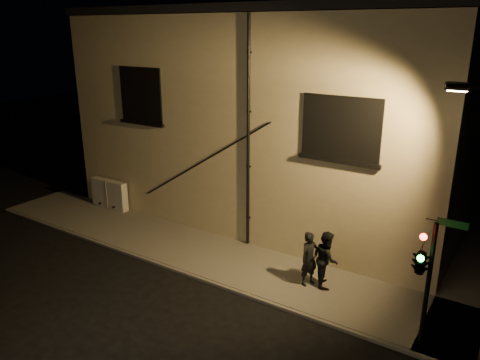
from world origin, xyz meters
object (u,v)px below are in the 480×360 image
Objects in this scene: utility_cabinet at (109,194)px; pedestrian_a at (309,259)px; traffic_signal at (422,260)px; pedestrian_b at (327,259)px.

utility_cabinet is 1.12× the size of pedestrian_a.
traffic_signal is (3.53, -1.23, 1.50)m from pedestrian_a.
utility_cabinet is at bearing 170.22° from traffic_signal.
pedestrian_b is at bearing -34.75° from pedestrian_a.
utility_cabinet is 1.10× the size of pedestrian_b.
pedestrian_a is 0.98× the size of pedestrian_b.
traffic_signal reaches higher than pedestrian_a.
pedestrian_b reaches higher than utility_cabinet.
pedestrian_a is 4.03m from traffic_signal.
pedestrian_a is at bearing 160.75° from traffic_signal.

